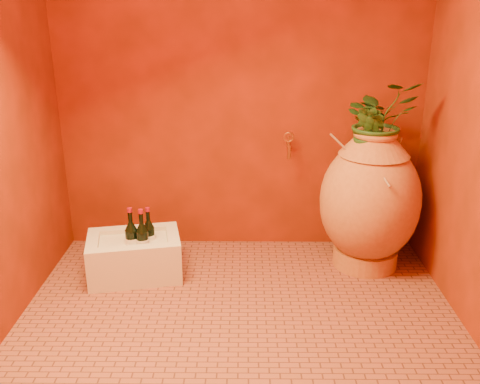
{
  "coord_description": "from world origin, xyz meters",
  "views": [
    {
      "loc": [
        0.03,
        -2.62,
        1.71
      ],
      "look_at": [
        0.0,
        0.35,
        0.63
      ],
      "focal_mm": 40.0,
      "sensor_mm": 36.0,
      "label": 1
    }
  ],
  "objects_px": {
    "amphora": "(370,200)",
    "wine_bottle_c": "(132,240)",
    "wine_bottle_a": "(149,237)",
    "stone_basin": "(135,257)",
    "wall_tap": "(289,144)",
    "wine_bottle_b": "(143,241)"
  },
  "relations": [
    {
      "from": "wine_bottle_a",
      "to": "wine_bottle_c",
      "type": "distance_m",
      "value": 0.12
    },
    {
      "from": "wine_bottle_c",
      "to": "wall_tap",
      "type": "bearing_deg",
      "value": 24.88
    },
    {
      "from": "wine_bottle_a",
      "to": "wine_bottle_b",
      "type": "bearing_deg",
      "value": -107.85
    },
    {
      "from": "wine_bottle_a",
      "to": "wine_bottle_c",
      "type": "height_order",
      "value": "wine_bottle_c"
    },
    {
      "from": "amphora",
      "to": "wine_bottle_c",
      "type": "distance_m",
      "value": 1.56
    },
    {
      "from": "stone_basin",
      "to": "wine_bottle_b",
      "type": "xyz_separation_m",
      "value": [
        0.07,
        -0.05,
        0.14
      ]
    },
    {
      "from": "wine_bottle_b",
      "to": "wall_tap",
      "type": "height_order",
      "value": "wall_tap"
    },
    {
      "from": "stone_basin",
      "to": "wine_bottle_a",
      "type": "height_order",
      "value": "wine_bottle_a"
    },
    {
      "from": "wall_tap",
      "to": "wine_bottle_a",
      "type": "bearing_deg",
      "value": -156.45
    },
    {
      "from": "wine_bottle_b",
      "to": "wine_bottle_c",
      "type": "bearing_deg",
      "value": 169.28
    },
    {
      "from": "amphora",
      "to": "wine_bottle_b",
      "type": "distance_m",
      "value": 1.49
    },
    {
      "from": "amphora",
      "to": "wine_bottle_a",
      "type": "bearing_deg",
      "value": -174.64
    },
    {
      "from": "amphora",
      "to": "wine_bottle_a",
      "type": "xyz_separation_m",
      "value": [
        -1.44,
        -0.13,
        -0.2
      ]
    },
    {
      "from": "amphora",
      "to": "wine_bottle_b",
      "type": "height_order",
      "value": "amphora"
    },
    {
      "from": "wine_bottle_c",
      "to": "amphora",
      "type": "bearing_deg",
      "value": 7.62
    },
    {
      "from": "wine_bottle_a",
      "to": "wall_tap",
      "type": "relative_size",
      "value": 1.85
    },
    {
      "from": "wine_bottle_c",
      "to": "wine_bottle_b",
      "type": "bearing_deg",
      "value": -10.72
    },
    {
      "from": "wine_bottle_b",
      "to": "wine_bottle_a",
      "type": "bearing_deg",
      "value": 72.15
    },
    {
      "from": "amphora",
      "to": "wine_bottle_b",
      "type": "relative_size",
      "value": 2.8
    },
    {
      "from": "wine_bottle_a",
      "to": "wine_bottle_b",
      "type": "relative_size",
      "value": 0.94
    },
    {
      "from": "stone_basin",
      "to": "wine_bottle_c",
      "type": "distance_m",
      "value": 0.15
    },
    {
      "from": "amphora",
      "to": "stone_basin",
      "type": "relative_size",
      "value": 1.44
    }
  ]
}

